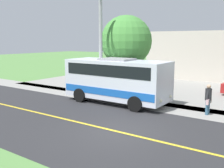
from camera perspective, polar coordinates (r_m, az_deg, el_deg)
ground_plane at (r=11.84m, az=0.91°, el=-10.28°), size 120.00×120.00×0.00m
road_surface at (r=11.84m, az=0.91°, el=-10.26°), size 8.00×100.00×0.01m
sidewalk at (r=16.24m, az=11.23°, el=-4.93°), size 2.40×100.00×0.01m
road_centre_line at (r=11.84m, az=0.91°, el=-10.24°), size 0.16×100.00×0.00m
shuttle_bus_front at (r=16.77m, az=1.06°, el=1.22°), size 2.75×6.82×2.87m
pedestrian_with_bags at (r=15.11m, az=20.22°, el=-2.99°), size 0.72×0.34×1.66m
street_light_pole at (r=17.79m, az=-2.74°, el=9.79°), size 1.97×0.24×7.37m
tree_curbside at (r=19.57m, az=3.12°, el=9.27°), size 3.77×3.77×5.82m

